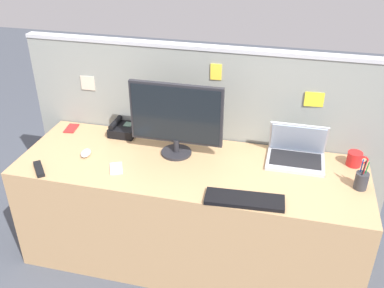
{
  "coord_description": "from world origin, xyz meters",
  "views": [
    {
      "loc": [
        0.54,
        -2.15,
        2.14
      ],
      "look_at": [
        0.0,
        0.05,
        0.85
      ],
      "focal_mm": 40.41,
      "sensor_mm": 36.0,
      "label": 1
    }
  ],
  "objects_px": {
    "computer_mouse_right_hand": "(86,153)",
    "laptop": "(296,152)",
    "tv_remote": "(39,169)",
    "coffee_mug": "(355,159)",
    "cell_phone_silver_slab": "(116,168)",
    "cell_phone_red_case": "(71,128)",
    "desk_phone": "(123,129)",
    "desktop_monitor": "(176,117)",
    "keyboard_main": "(245,200)",
    "pen_cup": "(361,180)"
  },
  "relations": [
    {
      "from": "computer_mouse_right_hand",
      "to": "cell_phone_red_case",
      "type": "distance_m",
      "value": 0.4
    },
    {
      "from": "cell_phone_silver_slab",
      "to": "desk_phone",
      "type": "bearing_deg",
      "value": 81.18
    },
    {
      "from": "desk_phone",
      "to": "coffee_mug",
      "type": "distance_m",
      "value": 1.51
    },
    {
      "from": "cell_phone_silver_slab",
      "to": "tv_remote",
      "type": "bearing_deg",
      "value": 171.01
    },
    {
      "from": "desktop_monitor",
      "to": "cell_phone_red_case",
      "type": "height_order",
      "value": "desktop_monitor"
    },
    {
      "from": "cell_phone_silver_slab",
      "to": "tv_remote",
      "type": "height_order",
      "value": "tv_remote"
    },
    {
      "from": "keyboard_main",
      "to": "pen_cup",
      "type": "relative_size",
      "value": 2.28
    },
    {
      "from": "pen_cup",
      "to": "coffee_mug",
      "type": "bearing_deg",
      "value": 93.47
    },
    {
      "from": "cell_phone_silver_slab",
      "to": "pen_cup",
      "type": "bearing_deg",
      "value": -18.9
    },
    {
      "from": "cell_phone_silver_slab",
      "to": "tv_remote",
      "type": "xyz_separation_m",
      "value": [
        -0.44,
        -0.12,
        0.01
      ]
    },
    {
      "from": "tv_remote",
      "to": "coffee_mug",
      "type": "height_order",
      "value": "coffee_mug"
    },
    {
      "from": "laptop",
      "to": "computer_mouse_right_hand",
      "type": "height_order",
      "value": "laptop"
    },
    {
      "from": "tv_remote",
      "to": "desktop_monitor",
      "type": "bearing_deg",
      "value": -11.63
    },
    {
      "from": "keyboard_main",
      "to": "computer_mouse_right_hand",
      "type": "bearing_deg",
      "value": 163.45
    },
    {
      "from": "cell_phone_red_case",
      "to": "tv_remote",
      "type": "bearing_deg",
      "value": -90.26
    },
    {
      "from": "desk_phone",
      "to": "coffee_mug",
      "type": "bearing_deg",
      "value": -1.75
    },
    {
      "from": "pen_cup",
      "to": "cell_phone_red_case",
      "type": "distance_m",
      "value": 1.93
    },
    {
      "from": "desktop_monitor",
      "to": "keyboard_main",
      "type": "height_order",
      "value": "desktop_monitor"
    },
    {
      "from": "laptop",
      "to": "computer_mouse_right_hand",
      "type": "relative_size",
      "value": 3.47
    },
    {
      "from": "desk_phone",
      "to": "pen_cup",
      "type": "xyz_separation_m",
      "value": [
        1.53,
        -0.29,
        0.02
      ]
    },
    {
      "from": "desk_phone",
      "to": "cell_phone_red_case",
      "type": "relative_size",
      "value": 1.45
    },
    {
      "from": "coffee_mug",
      "to": "desktop_monitor",
      "type": "bearing_deg",
      "value": -173.74
    },
    {
      "from": "computer_mouse_right_hand",
      "to": "pen_cup",
      "type": "height_order",
      "value": "pen_cup"
    },
    {
      "from": "computer_mouse_right_hand",
      "to": "laptop",
      "type": "bearing_deg",
      "value": -0.02
    },
    {
      "from": "keyboard_main",
      "to": "tv_remote",
      "type": "distance_m",
      "value": 1.23
    },
    {
      "from": "desktop_monitor",
      "to": "pen_cup",
      "type": "xyz_separation_m",
      "value": [
        1.1,
        -0.13,
        -0.2
      ]
    },
    {
      "from": "cell_phone_silver_slab",
      "to": "coffee_mug",
      "type": "bearing_deg",
      "value": -9.1
    },
    {
      "from": "laptop",
      "to": "cell_phone_red_case",
      "type": "xyz_separation_m",
      "value": [
        -1.55,
        0.04,
        -0.06
      ]
    },
    {
      "from": "desk_phone",
      "to": "computer_mouse_right_hand",
      "type": "height_order",
      "value": "desk_phone"
    },
    {
      "from": "pen_cup",
      "to": "tv_remote",
      "type": "relative_size",
      "value": 1.1
    },
    {
      "from": "keyboard_main",
      "to": "laptop",
      "type": "bearing_deg",
      "value": 59.56
    },
    {
      "from": "cell_phone_red_case",
      "to": "tv_remote",
      "type": "relative_size",
      "value": 0.76
    },
    {
      "from": "pen_cup",
      "to": "computer_mouse_right_hand",
      "type": "bearing_deg",
      "value": -178.65
    },
    {
      "from": "desktop_monitor",
      "to": "cell_phone_red_case",
      "type": "xyz_separation_m",
      "value": [
        -0.81,
        0.14,
        -0.25
      ]
    },
    {
      "from": "desktop_monitor",
      "to": "cell_phone_red_case",
      "type": "relative_size",
      "value": 4.49
    },
    {
      "from": "desktop_monitor",
      "to": "laptop",
      "type": "relative_size",
      "value": 1.68
    },
    {
      "from": "pen_cup",
      "to": "desktop_monitor",
      "type": "bearing_deg",
      "value": 173.47
    },
    {
      "from": "laptop",
      "to": "keyboard_main",
      "type": "bearing_deg",
      "value": -116.71
    },
    {
      "from": "laptop",
      "to": "pen_cup",
      "type": "distance_m",
      "value": 0.42
    },
    {
      "from": "desktop_monitor",
      "to": "keyboard_main",
      "type": "relative_size",
      "value": 1.37
    },
    {
      "from": "cell_phone_red_case",
      "to": "coffee_mug",
      "type": "bearing_deg",
      "value": -8.0
    },
    {
      "from": "keyboard_main",
      "to": "computer_mouse_right_hand",
      "type": "relative_size",
      "value": 4.25
    },
    {
      "from": "desktop_monitor",
      "to": "tv_remote",
      "type": "bearing_deg",
      "value": -152.09
    },
    {
      "from": "cell_phone_silver_slab",
      "to": "coffee_mug",
      "type": "distance_m",
      "value": 1.44
    },
    {
      "from": "laptop",
      "to": "keyboard_main",
      "type": "distance_m",
      "value": 0.56
    },
    {
      "from": "laptop",
      "to": "pen_cup",
      "type": "height_order",
      "value": "laptop"
    },
    {
      "from": "computer_mouse_right_hand",
      "to": "cell_phone_silver_slab",
      "type": "height_order",
      "value": "computer_mouse_right_hand"
    },
    {
      "from": "desktop_monitor",
      "to": "computer_mouse_right_hand",
      "type": "height_order",
      "value": "desktop_monitor"
    },
    {
      "from": "cell_phone_red_case",
      "to": "desktop_monitor",
      "type": "bearing_deg",
      "value": -17.13
    },
    {
      "from": "pen_cup",
      "to": "laptop",
      "type": "bearing_deg",
      "value": 148.7
    }
  ]
}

